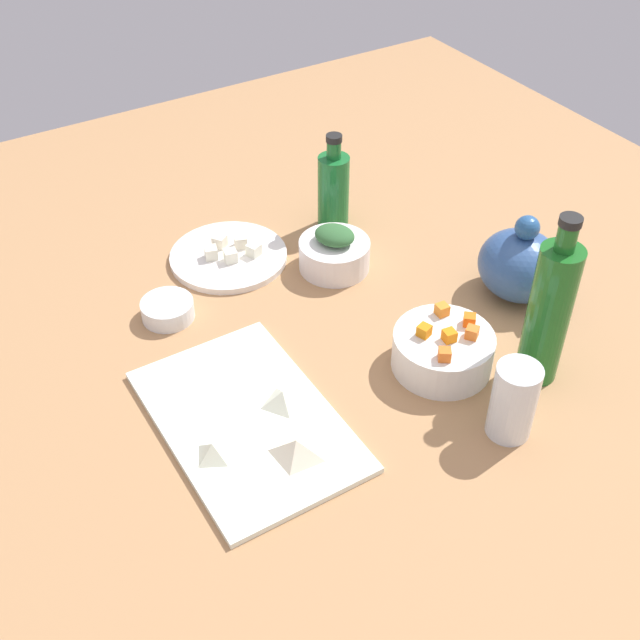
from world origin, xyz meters
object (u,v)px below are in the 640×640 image
(bowl_carrots, at_px, (443,351))
(bottle_1, at_px, (549,312))
(bowl_small_side, at_px, (168,310))
(drinking_glass_0, at_px, (514,401))
(cutting_board, at_px, (247,420))
(bowl_greens, at_px, (334,255))
(plate_tofu, at_px, (229,256))
(bottle_0, at_px, (333,190))
(teapot, at_px, (520,264))

(bowl_carrots, relative_size, bottle_1, 0.55)
(bowl_small_side, height_order, bottle_1, bottle_1)
(bowl_carrots, xyz_separation_m, drinking_glass_0, (0.16, -0.00, 0.03))
(bottle_1, bearing_deg, drinking_glass_0, -59.58)
(drinking_glass_0, bearing_deg, cutting_board, -123.76)
(bowl_greens, bearing_deg, plate_tofu, -128.88)
(bowl_greens, height_order, bowl_carrots, bowl_carrots)
(bottle_0, bearing_deg, drinking_glass_0, -6.71)
(bowl_greens, xyz_separation_m, bottle_0, (-0.12, 0.07, 0.05))
(cutting_board, relative_size, bottle_0, 1.87)
(teapot, height_order, drinking_glass_0, teapot)
(bowl_small_side, bearing_deg, bottle_1, 45.70)
(bowl_small_side, distance_m, bottle_0, 0.39)
(bowl_greens, distance_m, bottle_1, 0.42)
(bowl_carrots, relative_size, teapot, 0.96)
(drinking_glass_0, bearing_deg, bowl_small_side, -147.25)
(bowl_small_side, xyz_separation_m, drinking_glass_0, (0.48, 0.31, 0.04))
(cutting_board, height_order, bowl_small_side, bowl_small_side)
(plate_tofu, relative_size, bowl_carrots, 1.37)
(cutting_board, distance_m, bowl_greens, 0.40)
(cutting_board, height_order, plate_tofu, plate_tofu)
(cutting_board, relative_size, bowl_small_side, 4.08)
(plate_tofu, xyz_separation_m, bottle_1, (0.51, 0.27, 0.12))
(bowl_greens, distance_m, bowl_carrots, 0.30)
(bowl_greens, xyz_separation_m, bowl_small_side, (-0.03, -0.31, -0.01))
(bowl_greens, height_order, drinking_glass_0, drinking_glass_0)
(plate_tofu, xyz_separation_m, bowl_greens, (0.12, 0.15, 0.02))
(cutting_board, height_order, bowl_greens, bowl_greens)
(bowl_carrots, distance_m, teapot, 0.24)
(cutting_board, xyz_separation_m, bowl_carrots, (0.05, 0.31, 0.03))
(teapot, bearing_deg, bottle_0, -155.45)
(teapot, bearing_deg, bottle_1, -33.20)
(teapot, distance_m, bottle_0, 0.38)
(teapot, height_order, bottle_0, bottle_0)
(bowl_small_side, height_order, bottle_0, bottle_0)
(bowl_greens, xyz_separation_m, teapot, (0.23, 0.23, 0.03))
(bowl_carrots, height_order, drinking_glass_0, drinking_glass_0)
(plate_tofu, relative_size, bottle_1, 0.75)
(plate_tofu, height_order, bowl_small_side, bowl_small_side)
(bowl_carrots, distance_m, bottle_0, 0.43)
(bowl_carrots, xyz_separation_m, bottle_0, (-0.42, 0.07, 0.05))
(plate_tofu, bearing_deg, teapot, 47.35)
(bowl_small_side, bearing_deg, bowl_greens, 85.14)
(teapot, bearing_deg, plate_tofu, -132.65)
(cutting_board, height_order, drinking_glass_0, drinking_glass_0)
(bowl_small_side, distance_m, drinking_glass_0, 0.58)
(bottle_0, xyz_separation_m, bottle_1, (0.51, 0.05, 0.04))
(bowl_small_side, xyz_separation_m, bottle_0, (-0.09, 0.38, 0.06))
(drinking_glass_0, bearing_deg, bottle_0, 173.29)
(plate_tofu, relative_size, bottle_0, 1.12)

